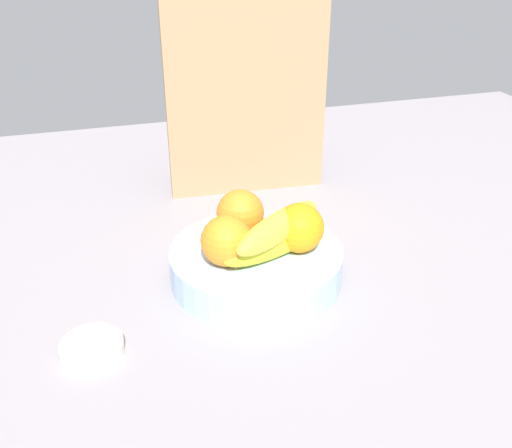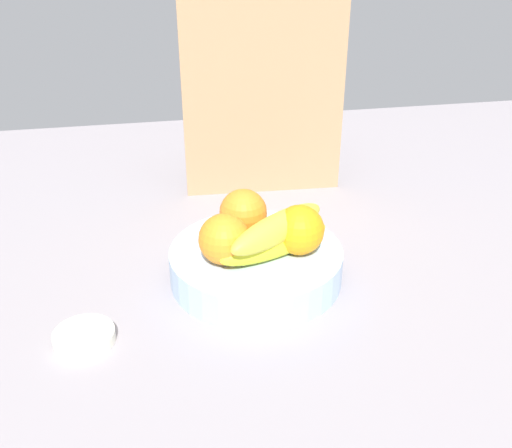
% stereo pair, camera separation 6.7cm
% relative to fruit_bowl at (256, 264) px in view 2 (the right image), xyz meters
% --- Properties ---
extents(ground_plane, '(1.80, 1.40, 0.03)m').
position_rel_fruit_bowl_xyz_m(ground_plane, '(0.04, 0.02, -0.04)').
color(ground_plane, gray).
extents(fruit_bowl, '(0.24, 0.24, 0.05)m').
position_rel_fruit_bowl_xyz_m(fruit_bowl, '(0.00, 0.00, 0.00)').
color(fruit_bowl, '#A9C6E5').
rests_on(fruit_bowl, ground_plane).
extents(orange_front_left, '(0.07, 0.07, 0.07)m').
position_rel_fruit_bowl_xyz_m(orange_front_left, '(-0.01, 0.05, 0.06)').
color(orange_front_left, orange).
rests_on(orange_front_left, fruit_bowl).
extents(orange_front_right, '(0.07, 0.07, 0.07)m').
position_rel_fruit_bowl_xyz_m(orange_front_right, '(-0.05, -0.02, 0.06)').
color(orange_front_right, orange).
rests_on(orange_front_right, fruit_bowl).
extents(orange_center, '(0.07, 0.07, 0.07)m').
position_rel_fruit_bowl_xyz_m(orange_center, '(0.06, -0.02, 0.06)').
color(orange_center, orange).
rests_on(orange_center, fruit_bowl).
extents(banana_bunch, '(0.17, 0.13, 0.06)m').
position_rel_fruit_bowl_xyz_m(banana_bunch, '(0.02, -0.02, 0.05)').
color(banana_bunch, yellow).
rests_on(banana_bunch, fruit_bowl).
extents(cutting_board, '(0.28, 0.03, 0.36)m').
position_rel_fruit_bowl_xyz_m(cutting_board, '(0.07, 0.29, 0.16)').
color(cutting_board, tan).
rests_on(cutting_board, ground_plane).
extents(jar_lid, '(0.07, 0.07, 0.01)m').
position_rel_fruit_bowl_xyz_m(jar_lid, '(-0.23, -0.10, -0.02)').
color(jar_lid, white).
rests_on(jar_lid, ground_plane).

